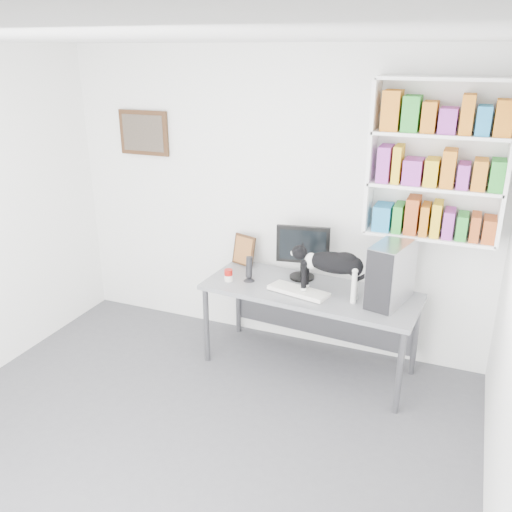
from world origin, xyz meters
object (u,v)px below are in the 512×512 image
object	(u,v)px
leaning_print	(244,250)
monitor	(303,252)
bookshelf	(437,161)
keyboard	(299,291)
desk	(309,329)
cat	(332,274)
soup_can	(229,275)
speaker	(249,268)
pc_tower	(391,273)

from	to	relation	value
leaning_print	monitor	bearing A→B (deg)	7.91
bookshelf	keyboard	distance (m)	1.49
desk	cat	size ratio (longest dim) A/B	2.71
monitor	cat	size ratio (longest dim) A/B	0.74
desk	soup_can	bearing A→B (deg)	-168.19
monitor	leaning_print	bearing A→B (deg)	160.04
leaning_print	cat	world-z (taller)	cat
soup_can	monitor	bearing A→B (deg)	27.83
desk	speaker	world-z (taller)	speaker
pc_tower	soup_can	world-z (taller)	pc_tower
bookshelf	soup_can	xyz separation A→B (m)	(-1.59, -0.40, -1.04)
pc_tower	cat	bearing A→B (deg)	-154.16
cat	speaker	bearing A→B (deg)	174.61
leaning_print	cat	size ratio (longest dim) A/B	0.44
desk	bookshelf	bearing A→B (deg)	23.80
monitor	pc_tower	world-z (taller)	pc_tower
speaker	pc_tower	bearing A→B (deg)	-4.77
keyboard	soup_can	distance (m)	0.65
desk	keyboard	bearing A→B (deg)	-119.45
desk	speaker	distance (m)	0.74
desk	keyboard	distance (m)	0.42
soup_can	bookshelf	bearing A→B (deg)	14.23
desk	speaker	xyz separation A→B (m)	(-0.55, -0.02, 0.49)
pc_tower	cat	xyz separation A→B (m)	(-0.45, -0.10, -0.05)
bookshelf	speaker	size ratio (longest dim) A/B	5.33
bookshelf	pc_tower	distance (m)	0.92
desk	pc_tower	distance (m)	0.90
bookshelf	monitor	bearing A→B (deg)	-174.37
monitor	cat	distance (m)	0.45
desk	cat	world-z (taller)	cat
desk	speaker	size ratio (longest dim) A/B	7.77
monitor	soup_can	distance (m)	0.68
pc_tower	cat	size ratio (longest dim) A/B	0.75
pc_tower	cat	distance (m)	0.46
bookshelf	desk	bearing A→B (deg)	-160.53
monitor	keyboard	world-z (taller)	monitor
bookshelf	speaker	bearing A→B (deg)	-166.82
pc_tower	desk	bearing A→B (deg)	-165.30
monitor	cat	xyz separation A→B (m)	(0.34, -0.29, -0.04)
pc_tower	speaker	bearing A→B (deg)	-164.73
soup_can	desk	bearing A→B (deg)	7.47
speaker	soup_can	size ratio (longest dim) A/B	2.17
desk	monitor	distance (m)	0.67
keyboard	cat	xyz separation A→B (m)	(0.27, 0.02, 0.19)
pc_tower	speaker	world-z (taller)	pc_tower
keyboard	speaker	bearing A→B (deg)	-177.05
cat	bookshelf	bearing A→B (deg)	29.46
keyboard	leaning_print	xyz separation A→B (m)	(-0.67, 0.42, 0.13)
cat	monitor	bearing A→B (deg)	138.40
desk	soup_can	distance (m)	0.84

